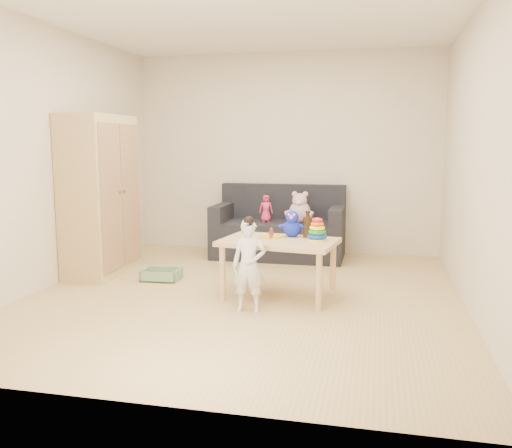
% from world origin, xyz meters
% --- Properties ---
extents(room, '(4.50, 4.50, 4.50)m').
position_xyz_m(room, '(0.00, 0.00, 1.30)').
color(room, tan).
rests_on(room, ground).
extents(wardrobe, '(0.48, 0.96, 1.74)m').
position_xyz_m(wardrobe, '(-1.75, 0.49, 0.87)').
color(wardrobe, tan).
rests_on(wardrobe, ground).
extents(sofa, '(1.63, 0.82, 0.46)m').
position_xyz_m(sofa, '(0.00, 1.77, 0.23)').
color(sofa, black).
rests_on(sofa, ground).
extents(play_table, '(1.13, 0.81, 0.55)m').
position_xyz_m(play_table, '(0.32, -0.00, 0.27)').
color(play_table, '#D5BA75').
rests_on(play_table, ground).
extents(storage_bin, '(0.40, 0.30, 0.11)m').
position_xyz_m(storage_bin, '(-1.00, 0.36, 0.06)').
color(storage_bin, gray).
rests_on(storage_bin, ground).
extents(toddler, '(0.30, 0.22, 0.78)m').
position_xyz_m(toddler, '(0.15, -0.48, 0.39)').
color(toddler, silver).
rests_on(toddler, ground).
extents(pink_bear, '(0.35, 0.32, 0.33)m').
position_xyz_m(pink_bear, '(0.27, 1.75, 0.62)').
color(pink_bear, '#D9A0AD').
rests_on(pink_bear, sofa).
extents(doll, '(0.19, 0.15, 0.33)m').
position_xyz_m(doll, '(-0.15, 1.70, 0.62)').
color(doll, '#E62B61').
rests_on(doll, sofa).
extents(ring_stacker, '(0.18, 0.18, 0.21)m').
position_xyz_m(ring_stacker, '(0.68, 0.02, 0.63)').
color(ring_stacker, '#FFFC0D').
rests_on(ring_stacker, play_table).
extents(brown_bottle, '(0.09, 0.09, 0.25)m').
position_xyz_m(brown_bottle, '(0.57, 0.18, 0.66)').
color(brown_bottle, black).
rests_on(brown_bottle, play_table).
extents(blue_plush, '(0.24, 0.20, 0.26)m').
position_xyz_m(blue_plush, '(0.42, 0.18, 0.68)').
color(blue_plush, '#1728D4').
rests_on(blue_plush, play_table).
extents(wooden_figure, '(0.05, 0.04, 0.11)m').
position_xyz_m(wooden_figure, '(0.25, 0.01, 0.60)').
color(wooden_figure, brown).
rests_on(wooden_figure, play_table).
extents(yellow_book, '(0.24, 0.24, 0.01)m').
position_xyz_m(yellow_book, '(0.25, 0.10, 0.56)').
color(yellow_book, yellow).
rests_on(yellow_book, play_table).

